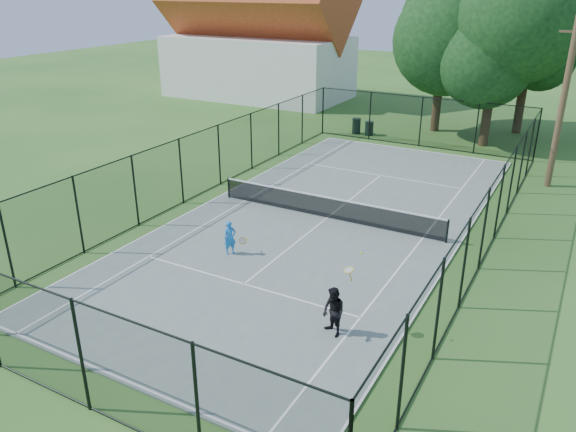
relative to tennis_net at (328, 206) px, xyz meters
The scene contains 13 objects.
ground 0.58m from the tennis_net, ahead, with size 120.00×120.00×0.00m, color #2B5D1F.
tennis_court 0.55m from the tennis_net, ahead, with size 11.00×24.00×0.06m, color slate.
tennis_net is the anchor object (origin of this frame).
fence 0.92m from the tennis_net, ahead, with size 13.10×26.10×3.00m.
tree_near_left 17.95m from the tennis_net, 90.78° to the left, with size 6.74×6.74×8.79m.
tree_near_mid 16.24m from the tennis_net, 77.38° to the left, with size 6.90×6.90×9.03m.
tree_near_right 20.44m from the tennis_net, 76.52° to the left, with size 5.66×5.66×7.81m.
building 28.14m from the tennis_net, 127.69° to the left, with size 15.30×8.15×11.87m.
trash_bin_left 14.70m from the tennis_net, 107.89° to the left, with size 0.58×0.58×1.01m.
trash_bin_right 14.48m from the tennis_net, 104.53° to the left, with size 0.58×0.58×0.89m.
utility_pole 12.30m from the tennis_net, 49.64° to the left, with size 1.40×0.30×7.92m.
player_blue 5.02m from the tennis_net, 109.37° to the right, with size 0.84×0.55×1.26m.
player_black 8.44m from the tennis_net, 63.66° to the right, with size 1.07×0.90×2.59m.
Camera 1 is at (9.09, -19.82, 9.25)m, focal length 35.00 mm.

